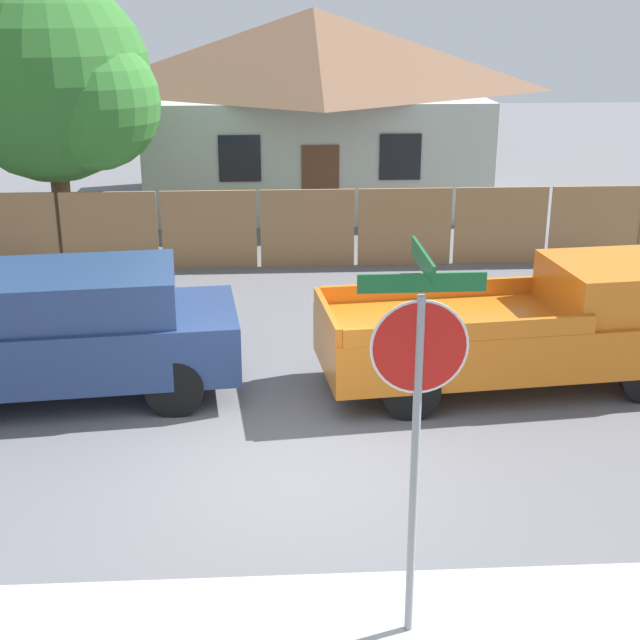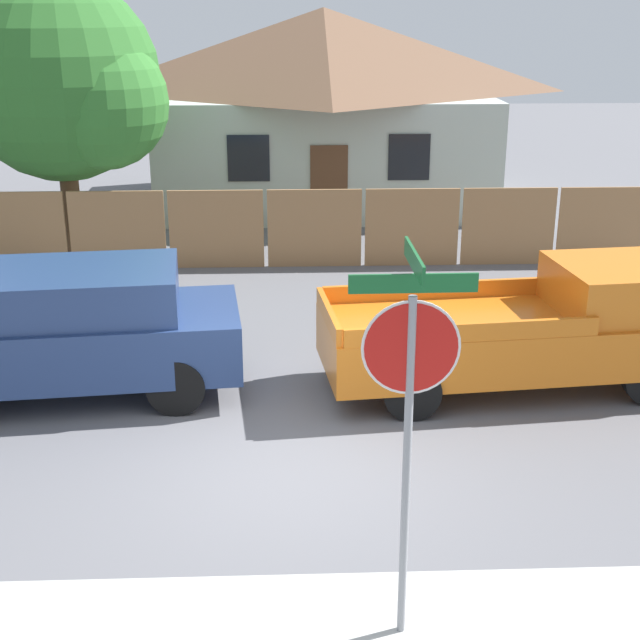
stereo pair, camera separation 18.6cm
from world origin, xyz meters
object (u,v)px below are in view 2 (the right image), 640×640
orange_pickup (534,329)px  stop_sign (410,383)px  red_suv (65,327)px  oak_tree (68,85)px  house (323,104)px

orange_pickup → stop_sign: size_ratio=1.61×
red_suv → orange_pickup: 6.52m
oak_tree → red_suv: 8.05m
red_suv → stop_sign: bearing=-58.2°
house → oak_tree: (-5.49, -5.28, 0.96)m
house → stop_sign: (-0.10, -17.96, -0.27)m
orange_pickup → red_suv: bearing=174.4°
orange_pickup → oak_tree: bearing=130.8°
house → orange_pickup: 13.09m
house → oak_tree: size_ratio=1.59×
oak_tree → stop_sign: 13.84m
orange_pickup → house: bearing=94.9°
red_suv → orange_pickup: red_suv is taller
red_suv → stop_sign: 6.70m
oak_tree → stop_sign: bearing=-67.0°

